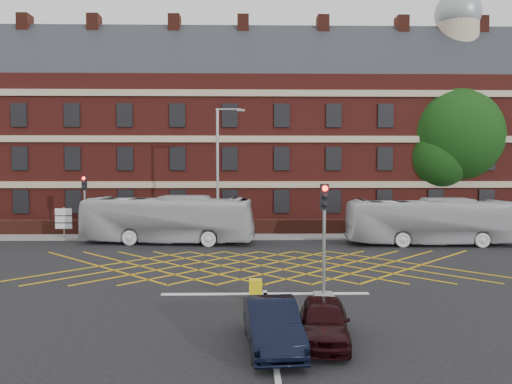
{
  "coord_description": "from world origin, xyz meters",
  "views": [
    {
      "loc": [
        -0.72,
        -22.46,
        4.94
      ],
      "look_at": [
        -0.26,
        1.5,
        3.68
      ],
      "focal_mm": 35.0,
      "sensor_mm": 36.0,
      "label": 1
    }
  ],
  "objects_px": {
    "deciduous_tree": "(450,143)",
    "traffic_light_far": "(85,214)",
    "bus_left": "(168,219)",
    "utility_cabinet": "(256,290)",
    "car_navy": "(272,324)",
    "traffic_light_near": "(324,252)",
    "street_lamp": "(219,197)",
    "car_maroon": "(323,321)",
    "bus_right": "(431,222)",
    "direction_signs": "(64,220)"
  },
  "relations": [
    {
      "from": "deciduous_tree",
      "to": "traffic_light_far",
      "type": "distance_m",
      "value": 28.8
    },
    {
      "from": "bus_left",
      "to": "utility_cabinet",
      "type": "relative_size",
      "value": 13.73
    },
    {
      "from": "car_navy",
      "to": "utility_cabinet",
      "type": "xyz_separation_m",
      "value": [
        -0.37,
        4.67,
        -0.24
      ]
    },
    {
      "from": "bus_left",
      "to": "traffic_light_near",
      "type": "xyz_separation_m",
      "value": [
        7.9,
        -13.52,
        0.24
      ]
    },
    {
      "from": "street_lamp",
      "to": "utility_cabinet",
      "type": "distance_m",
      "value": 14.35
    },
    {
      "from": "car_maroon",
      "to": "street_lamp",
      "type": "relative_size",
      "value": 0.41
    },
    {
      "from": "traffic_light_near",
      "to": "traffic_light_far",
      "type": "distance_m",
      "value": 20.24
    },
    {
      "from": "bus_left",
      "to": "street_lamp",
      "type": "bearing_deg",
      "value": -79.5
    },
    {
      "from": "car_navy",
      "to": "street_lamp",
      "type": "xyz_separation_m",
      "value": [
        -2.48,
        18.63,
        2.29
      ]
    },
    {
      "from": "bus_right",
      "to": "traffic_light_near",
      "type": "height_order",
      "value": "traffic_light_near"
    },
    {
      "from": "bus_left",
      "to": "utility_cabinet",
      "type": "xyz_separation_m",
      "value": [
        5.36,
        -13.79,
        -1.12
      ]
    },
    {
      "from": "deciduous_tree",
      "to": "traffic_light_near",
      "type": "height_order",
      "value": "deciduous_tree"
    },
    {
      "from": "car_maroon",
      "to": "bus_right",
      "type": "bearing_deg",
      "value": 69.31
    },
    {
      "from": "car_navy",
      "to": "street_lamp",
      "type": "relative_size",
      "value": 0.45
    },
    {
      "from": "car_maroon",
      "to": "direction_signs",
      "type": "relative_size",
      "value": 1.6
    },
    {
      "from": "street_lamp",
      "to": "direction_signs",
      "type": "height_order",
      "value": "street_lamp"
    },
    {
      "from": "car_maroon",
      "to": "street_lamp",
      "type": "height_order",
      "value": "street_lamp"
    },
    {
      "from": "bus_right",
      "to": "car_maroon",
      "type": "xyz_separation_m",
      "value": [
        -9.38,
        -17.13,
        -0.86
      ]
    },
    {
      "from": "car_maroon",
      "to": "direction_signs",
      "type": "xyz_separation_m",
      "value": [
        -14.29,
        19.41,
        0.78
      ]
    },
    {
      "from": "bus_left",
      "to": "car_navy",
      "type": "relative_size",
      "value": 2.84
    },
    {
      "from": "bus_left",
      "to": "car_navy",
      "type": "distance_m",
      "value": 19.35
    },
    {
      "from": "bus_right",
      "to": "car_maroon",
      "type": "height_order",
      "value": "bus_right"
    },
    {
      "from": "deciduous_tree",
      "to": "traffic_light_far",
      "type": "xyz_separation_m",
      "value": [
        -27.4,
        -7.26,
        -5.07
      ]
    },
    {
      "from": "traffic_light_near",
      "to": "traffic_light_far",
      "type": "height_order",
      "value": "same"
    },
    {
      "from": "car_maroon",
      "to": "deciduous_tree",
      "type": "xyz_separation_m",
      "value": [
        14.49,
        26.77,
        6.24
      ]
    },
    {
      "from": "car_navy",
      "to": "traffic_light_far",
      "type": "height_order",
      "value": "traffic_light_far"
    },
    {
      "from": "bus_left",
      "to": "deciduous_tree",
      "type": "relative_size",
      "value": 0.95
    },
    {
      "from": "car_maroon",
      "to": "deciduous_tree",
      "type": "distance_m",
      "value": 31.07
    },
    {
      "from": "car_navy",
      "to": "car_maroon",
      "type": "distance_m",
      "value": 1.51
    },
    {
      "from": "traffic_light_far",
      "to": "bus_left",
      "type": "bearing_deg",
      "value": -14.2
    },
    {
      "from": "car_navy",
      "to": "utility_cabinet",
      "type": "height_order",
      "value": "car_navy"
    },
    {
      "from": "bus_left",
      "to": "street_lamp",
      "type": "distance_m",
      "value": 3.55
    },
    {
      "from": "bus_right",
      "to": "utility_cabinet",
      "type": "xyz_separation_m",
      "value": [
        -11.21,
        -12.85,
        -1.06
      ]
    },
    {
      "from": "street_lamp",
      "to": "bus_right",
      "type": "bearing_deg",
      "value": -4.78
    },
    {
      "from": "traffic_light_near",
      "to": "traffic_light_far",
      "type": "xyz_separation_m",
      "value": [
        -13.63,
        14.97,
        0.0
      ]
    },
    {
      "from": "direction_signs",
      "to": "utility_cabinet",
      "type": "distance_m",
      "value": 19.63
    },
    {
      "from": "bus_left",
      "to": "utility_cabinet",
      "type": "distance_m",
      "value": 14.84
    },
    {
      "from": "traffic_light_far",
      "to": "car_maroon",
      "type": "bearing_deg",
      "value": -56.5
    },
    {
      "from": "direction_signs",
      "to": "utility_cabinet",
      "type": "bearing_deg",
      "value": -50.54
    },
    {
      "from": "traffic_light_near",
      "to": "direction_signs",
      "type": "distance_m",
      "value": 21.13
    },
    {
      "from": "deciduous_tree",
      "to": "bus_right",
      "type": "bearing_deg",
      "value": -117.93
    },
    {
      "from": "car_maroon",
      "to": "deciduous_tree",
      "type": "relative_size",
      "value": 0.31
    },
    {
      "from": "car_navy",
      "to": "deciduous_tree",
      "type": "height_order",
      "value": "deciduous_tree"
    },
    {
      "from": "car_maroon",
      "to": "utility_cabinet",
      "type": "relative_size",
      "value": 4.41
    },
    {
      "from": "bus_right",
      "to": "street_lamp",
      "type": "height_order",
      "value": "street_lamp"
    },
    {
      "from": "car_maroon",
      "to": "traffic_light_far",
      "type": "xyz_separation_m",
      "value": [
        -12.91,
        19.51,
        1.17
      ]
    },
    {
      "from": "utility_cabinet",
      "to": "car_maroon",
      "type": "bearing_deg",
      "value": -66.84
    },
    {
      "from": "bus_left",
      "to": "car_maroon",
      "type": "relative_size",
      "value": 3.11
    },
    {
      "from": "traffic_light_far",
      "to": "car_navy",
      "type": "bearing_deg",
      "value": -60.08
    },
    {
      "from": "bus_right",
      "to": "car_navy",
      "type": "distance_m",
      "value": 20.62
    }
  ]
}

